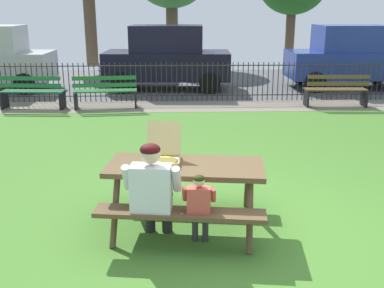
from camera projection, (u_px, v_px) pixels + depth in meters
The scene contains 13 objects.
ground at pixel (219, 176), 7.01m from camera, with size 28.00×11.69×0.02m, color #487D2C.
cobblestone_walkway at pixel (201, 106), 11.93m from camera, with size 28.00×1.40×0.01m, color gray.
street_asphalt at pixel (195, 82), 15.74m from camera, with size 28.00×6.58×0.01m, color #515154.
picnic_table_foreground at pixel (185, 179), 5.24m from camera, with size 1.97×1.69×0.79m.
pizza_box_open at pixel (163, 154), 5.29m from camera, with size 0.44×0.53×0.43m.
adult_at_table at pixel (153, 190), 4.77m from camera, with size 0.63×0.62×1.19m.
child_at_table at pixel (199, 204), 4.74m from camera, with size 0.36×0.36×0.87m.
iron_fence_streetside at pixel (200, 82), 12.44m from camera, with size 22.74×0.03×1.07m.
park_bench_left at pixel (32, 93), 11.53m from camera, with size 1.63×0.58×0.85m.
park_bench_center at pixel (105, 92), 11.59m from camera, with size 1.63×0.60×0.85m.
park_bench_right at pixel (336, 91), 11.79m from camera, with size 1.61×0.52×0.85m.
parked_car_left at pixel (167, 57), 14.17m from camera, with size 3.98×1.98×1.98m.
parked_car_center at pixel (350, 56), 14.37m from camera, with size 3.90×1.84×1.98m.
Camera 1 is at (-0.65, -4.70, 2.50)m, focal length 42.24 mm.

